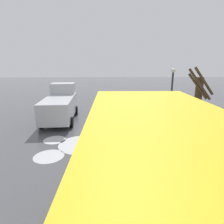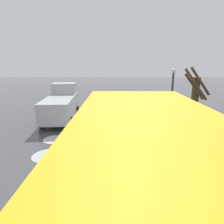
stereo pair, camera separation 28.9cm
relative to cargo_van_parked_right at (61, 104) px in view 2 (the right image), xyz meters
name	(u,v)px [view 2 (the right image)]	position (x,y,z in m)	size (l,w,h in m)	color
ground_plane	(110,122)	(-3.68, 0.63, -1.18)	(90.00, 90.00, 0.00)	#4C4C51
slush_patch_near_cluster	(47,156)	(-0.75, 5.87, -1.18)	(1.40, 1.40, 0.01)	#ADAFB5
slush_patch_under_van	(81,144)	(-2.11, 4.57, -1.18)	(2.46, 2.46, 0.01)	#ADAFB5
slush_patch_mid_street	(54,139)	(-0.51, 3.94, -1.18)	(1.23, 1.23, 0.01)	silver
cargo_van_parked_right	(61,104)	(0.00, 0.00, 0.00)	(2.40, 5.43, 2.60)	#B7BABF
shopping_cart_vendor	(118,117)	(-4.20, 1.37, -0.61)	(0.73, 0.93, 1.02)	#1951B2
hand_dolly_boxes	(107,113)	(-3.44, 0.97, -0.46)	(0.57, 0.74, 1.32)	#515156
pedestrian_pink_side	(111,106)	(-3.73, 2.36, 0.39)	(1.04, 1.04, 2.15)	black
pedestrian_black_side	(140,104)	(-5.64, 1.95, 0.41)	(1.04, 1.04, 2.15)	black
pedestrian_white_side	(138,101)	(-5.67, 0.76, 0.39)	(1.04, 1.04, 2.15)	black
pedestrian_far_side	(110,99)	(-3.67, 0.25, 0.41)	(1.04, 1.04, 2.15)	black
bare_tree_near	(192,127)	(-6.52, 7.70, 0.83)	(0.83, 0.63, 4.08)	#423323
street_lamp	(172,92)	(-7.64, 1.93, 1.19)	(0.28, 0.28, 3.86)	#2D2D33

